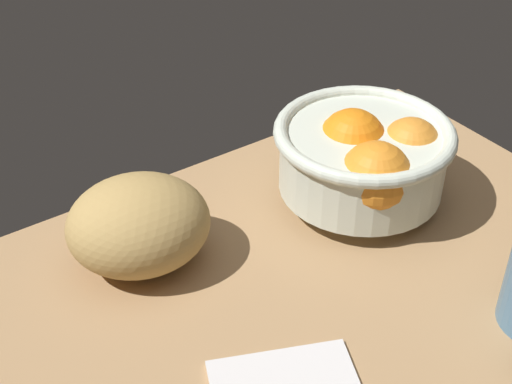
% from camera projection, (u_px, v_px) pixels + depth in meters
% --- Properties ---
extents(ground_plane, '(0.68, 0.56, 0.03)m').
position_uv_depth(ground_plane, '(346.00, 301.00, 0.76)').
color(ground_plane, '#A37C52').
extents(fruit_bowl, '(0.20, 0.20, 0.11)m').
position_uv_depth(fruit_bowl, '(366.00, 156.00, 0.83)').
color(fruit_bowl, silver).
rests_on(fruit_bowl, ground).
extents(bread_loaf, '(0.18, 0.17, 0.10)m').
position_uv_depth(bread_loaf, '(139.00, 224.00, 0.76)').
color(bread_loaf, tan).
rests_on(bread_loaf, ground).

